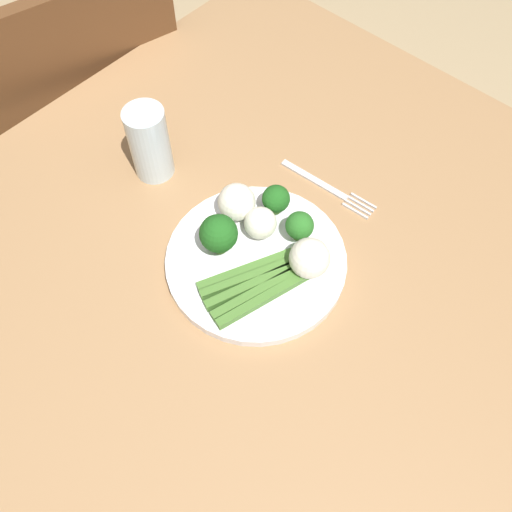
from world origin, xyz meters
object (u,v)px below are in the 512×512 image
broccoli_right (219,234)px  cauliflower_mid (260,223)px  plate (256,261)px  broccoli_back (300,226)px  dining_table (229,330)px  water_glass (149,143)px  broccoli_back_right (276,199)px  cauliflower_outer_edge (237,202)px  asparagus_bundle (256,283)px  fork (328,188)px  cauliflower_edge (310,258)px  chair (90,122)px

broccoli_right → cauliflower_mid: bearing=158.5°
plate → broccoli_back: (-0.07, 0.02, 0.04)m
dining_table → water_glass: (-0.09, -0.24, 0.16)m
broccoli_back_right → cauliflower_outer_edge: cauliflower_outer_edge is taller
dining_table → asparagus_bundle: size_ratio=7.45×
broccoli_back → fork: (-0.11, -0.03, -0.04)m
plate → cauliflower_edge: (-0.03, 0.06, 0.04)m
broccoli_back_right → cauliflower_edge: bearing=65.7°
cauliflower_edge → chair: bearing=-97.6°
asparagus_bundle → cauliflower_edge: 0.08m
cauliflower_mid → fork: bearing=173.3°
chair → cauliflower_edge: bearing=96.0°
plate → water_glass: size_ratio=2.10×
asparagus_bundle → water_glass: water_glass is taller
chair → broccoli_right: (0.15, 0.57, 0.28)m
broccoli_right → cauliflower_mid: 0.06m
cauliflower_edge → fork: bearing=-152.3°
water_glass → cauliflower_edge: bearing=92.6°
cauliflower_outer_edge → cauliflower_edge: size_ratio=0.97×
asparagus_bundle → broccoli_right: bearing=-77.1°
asparagus_bundle → cauliflower_edge: cauliflower_edge is taller
cauliflower_mid → plate: bearing=34.0°
asparagus_bundle → broccoli_back: (-0.10, -0.01, 0.02)m
broccoli_right → fork: (-0.20, 0.04, -0.05)m
water_glass → cauliflower_mid: bearing=94.0°
chair → asparagus_bundle: chair is taller
water_glass → cauliflower_outer_edge: bearing=96.0°
plate → fork: 0.17m
dining_table → chair: 0.67m
plate → asparagus_bundle: size_ratio=1.59×
plate → asparagus_bundle: 0.05m
asparagus_bundle → water_glass: (-0.05, -0.26, 0.04)m
water_glass → broccoli_right: bearing=76.6°
cauliflower_outer_edge → water_glass: bearing=-84.0°
cauliflower_outer_edge → dining_table: bearing=36.1°
plate → broccoli_right: size_ratio=3.88×
dining_table → water_glass: size_ratio=9.82×
water_glass → plate: bearing=84.7°
dining_table → asparagus_bundle: (-0.04, 0.02, 0.12)m
chair → cauliflower_mid: 0.66m
broccoli_back_right → fork: bearing=165.3°
cauliflower_mid → broccoli_right: bearing=-21.5°
dining_table → cauliflower_edge: 0.19m
chair → cauliflower_outer_edge: size_ratio=15.97×
plate → broccoli_back: broccoli_back is taller
asparagus_bundle → cauliflower_mid: (-0.07, -0.05, 0.02)m
plate → cauliflower_mid: size_ratio=5.47×
dining_table → cauliflower_edge: cauliflower_edge is taller
chair → broccoli_back_right: bearing=99.0°
chair → cauliflower_mid: size_ratio=18.77×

